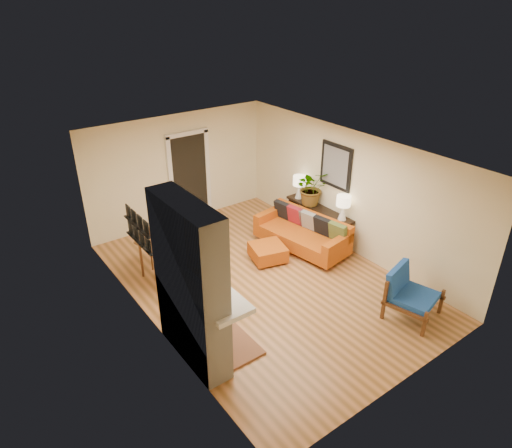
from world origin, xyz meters
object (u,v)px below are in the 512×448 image
object	(u,v)px
console_table	(319,214)
lamp_near	(343,205)
lamp_far	(299,184)
ottoman	(268,252)
blue_chair	(408,291)
houseplant	(312,187)
sofa	(304,232)
dining_table	(170,249)

from	to	relation	value
console_table	lamp_near	xyz separation A→B (m)	(0.00, -0.70, 0.49)
console_table	lamp_far	world-z (taller)	lamp_far
ottoman	blue_chair	world-z (taller)	blue_chair
console_table	houseplant	world-z (taller)	houseplant
ottoman	lamp_far	bearing A→B (deg)	28.12
blue_chair	houseplant	world-z (taller)	houseplant
ottoman	lamp_near	size ratio (longest dim) A/B	1.52
ottoman	console_table	xyz separation A→B (m)	(1.53, 0.13, 0.38)
sofa	blue_chair	distance (m)	2.78
ottoman	lamp_near	bearing A→B (deg)	-20.36
dining_table	lamp_far	bearing A→B (deg)	3.38
console_table	blue_chair	bearing A→B (deg)	-102.69
lamp_near	lamp_far	bearing A→B (deg)	90.00
blue_chair	dining_table	size ratio (longest dim) A/B	0.55
lamp_far	houseplant	xyz separation A→B (m)	(-0.01, -0.43, 0.07)
dining_table	houseplant	size ratio (longest dim) A/B	2.25
lamp_far	console_table	bearing A→B (deg)	-90.00
sofa	houseplant	xyz separation A→B (m)	(0.55, 0.41, 0.78)
ottoman	dining_table	world-z (taller)	dining_table
lamp_near	houseplant	world-z (taller)	houseplant
blue_chair	dining_table	distance (m)	4.39
console_table	lamp_near	size ratio (longest dim) A/B	3.43
dining_table	houseplant	world-z (taller)	houseplant
console_table	ottoman	bearing A→B (deg)	-175.13
lamp_near	houseplant	size ratio (longest dim) A/B	0.66
ottoman	houseplant	bearing A→B (deg)	14.36
houseplant	console_table	bearing A→B (deg)	-87.78
lamp_far	houseplant	distance (m)	0.43
ottoman	lamp_near	xyz separation A→B (m)	(1.53, -0.57, 0.87)
lamp_near	lamp_far	world-z (taller)	same
dining_table	console_table	size ratio (longest dim) A/B	0.99
blue_chair	lamp_near	distance (m)	2.40
sofa	lamp_far	bearing A→B (deg)	56.30
lamp_far	ottoman	bearing A→B (deg)	-151.88
dining_table	lamp_far	world-z (taller)	lamp_far
ottoman	houseplant	distance (m)	1.82
blue_chair	houseplant	size ratio (longest dim) A/B	1.23
sofa	console_table	distance (m)	0.62
console_table	dining_table	bearing A→B (deg)	171.95
blue_chair	console_table	size ratio (longest dim) A/B	0.54
sofa	ottoman	xyz separation A→B (m)	(-0.97, 0.02, -0.16)
sofa	lamp_far	world-z (taller)	lamp_far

